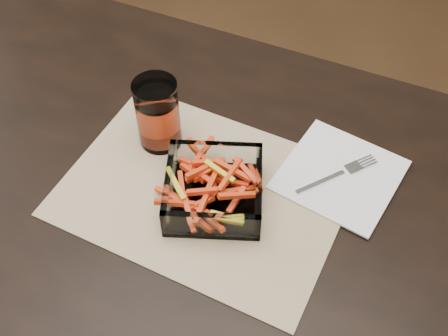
{
  "coord_description": "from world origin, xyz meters",
  "views": [
    {
      "loc": [
        0.31,
        -0.44,
        1.5
      ],
      "look_at": [
        0.07,
        0.08,
        0.78
      ],
      "focal_mm": 45.0,
      "sensor_mm": 36.0,
      "label": 1
    }
  ],
  "objects_px": {
    "tumbler": "(158,116)",
    "fork": "(339,174)",
    "dining_table": "(168,233)",
    "glass_bowl": "(214,191)"
  },
  "relations": [
    {
      "from": "dining_table",
      "to": "glass_bowl",
      "type": "xyz_separation_m",
      "value": [
        0.07,
        0.04,
        0.12
      ]
    },
    {
      "from": "fork",
      "to": "dining_table",
      "type": "bearing_deg",
      "value": -106.91
    },
    {
      "from": "dining_table",
      "to": "fork",
      "type": "xyz_separation_m",
      "value": [
        0.24,
        0.17,
        0.1
      ]
    },
    {
      "from": "dining_table",
      "to": "glass_bowl",
      "type": "bearing_deg",
      "value": 28.21
    },
    {
      "from": "fork",
      "to": "tumbler",
      "type": "bearing_deg",
      "value": -132.69
    },
    {
      "from": "dining_table",
      "to": "tumbler",
      "type": "height_order",
      "value": "tumbler"
    },
    {
      "from": "tumbler",
      "to": "fork",
      "type": "relative_size",
      "value": 0.98
    },
    {
      "from": "dining_table",
      "to": "glass_bowl",
      "type": "height_order",
      "value": "glass_bowl"
    },
    {
      "from": "tumbler",
      "to": "fork",
      "type": "distance_m",
      "value": 0.32
    },
    {
      "from": "tumbler",
      "to": "fork",
      "type": "height_order",
      "value": "tumbler"
    }
  ]
}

